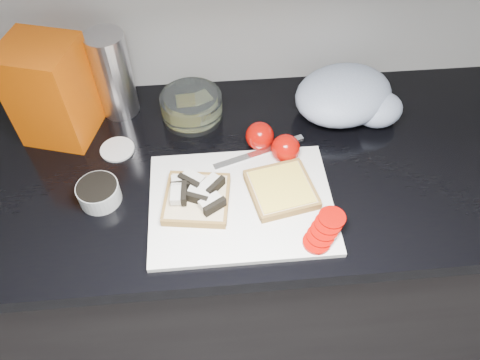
# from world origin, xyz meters

# --- Properties ---
(base_cabinet) EXTENTS (3.50, 0.60, 0.86)m
(base_cabinet) POSITION_xyz_m (0.00, 1.20, 0.43)
(base_cabinet) COLOR black
(base_cabinet) RESTS_ON ground
(countertop) EXTENTS (3.50, 0.64, 0.04)m
(countertop) POSITION_xyz_m (0.00, 1.20, 0.88)
(countertop) COLOR black
(countertop) RESTS_ON base_cabinet
(cutting_board) EXTENTS (0.40, 0.30, 0.01)m
(cutting_board) POSITION_xyz_m (0.10, 1.07, 0.91)
(cutting_board) COLOR white
(cutting_board) RESTS_ON countertop
(bread_left) EXTENTS (0.16, 0.16, 0.04)m
(bread_left) POSITION_xyz_m (-0.00, 1.08, 0.93)
(bread_left) COLOR beige
(bread_left) RESTS_ON cutting_board
(bread_right) EXTENTS (0.17, 0.17, 0.02)m
(bread_right) POSITION_xyz_m (0.19, 1.09, 0.92)
(bread_right) COLOR beige
(bread_right) RESTS_ON cutting_board
(tomato_slices) EXTENTS (0.11, 0.12, 0.02)m
(tomato_slices) POSITION_xyz_m (0.26, 0.98, 0.92)
(tomato_slices) COLOR #A00803
(tomato_slices) RESTS_ON cutting_board
(knife) EXTENTS (0.22, 0.09, 0.01)m
(knife) POSITION_xyz_m (0.18, 1.22, 0.92)
(knife) COLOR silver
(knife) RESTS_ON cutting_board
(seed_tub) EXTENTS (0.09, 0.09, 0.05)m
(seed_tub) POSITION_xyz_m (-0.21, 1.11, 0.93)
(seed_tub) COLOR #ABB1B0
(seed_tub) RESTS_ON countertop
(tub_lid) EXTENTS (0.09, 0.09, 0.01)m
(tub_lid) POSITION_xyz_m (-0.19, 1.26, 0.90)
(tub_lid) COLOR silver
(tub_lid) RESTS_ON countertop
(glass_bowl) EXTENTS (0.16, 0.16, 0.06)m
(glass_bowl) POSITION_xyz_m (-0.00, 1.37, 0.93)
(glass_bowl) COLOR silver
(glass_bowl) RESTS_ON countertop
(bread_bag) EXTENTS (0.19, 0.19, 0.25)m
(bread_bag) POSITION_xyz_m (-0.32, 1.34, 1.02)
(bread_bag) COLOR #CE4903
(bread_bag) RESTS_ON countertop
(steel_canister) EXTENTS (0.09, 0.09, 0.22)m
(steel_canister) POSITION_xyz_m (-0.19, 1.41, 1.01)
(steel_canister) COLOR #B8B7BC
(steel_canister) RESTS_ON countertop
(grocery_bag) EXTENTS (0.32, 0.28, 0.11)m
(grocery_bag) POSITION_xyz_m (0.39, 1.34, 0.95)
(grocery_bag) COLOR silver
(grocery_bag) RESTS_ON countertop
(whole_tomatoes) EXTENTS (0.12, 0.12, 0.07)m
(whole_tomatoes) POSITION_xyz_m (0.18, 1.22, 0.93)
(whole_tomatoes) COLOR #A00803
(whole_tomatoes) RESTS_ON countertop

